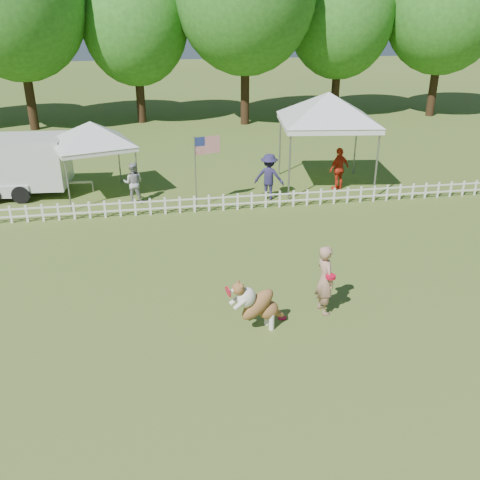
# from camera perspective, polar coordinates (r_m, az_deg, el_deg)

# --- Properties ---
(ground) EXTENTS (120.00, 120.00, 0.00)m
(ground) POSITION_cam_1_polar(r_m,az_deg,el_deg) (12.47, 3.89, -8.19)
(ground) COLOR #425D1D
(ground) RESTS_ON ground
(picket_fence) EXTENTS (22.00, 0.08, 0.60)m
(picket_fence) POSITION_cam_1_polar(r_m,az_deg,el_deg) (18.54, -1.03, 4.09)
(picket_fence) COLOR white
(picket_fence) RESTS_ON ground
(handler) EXTENTS (0.49, 0.67, 1.68)m
(handler) POSITION_cam_1_polar(r_m,az_deg,el_deg) (12.38, 9.05, -4.20)
(handler) COLOR tan
(handler) RESTS_ON ground
(dog) EXTENTS (1.33, 0.75, 1.31)m
(dog) POSITION_cam_1_polar(r_m,az_deg,el_deg) (11.66, 1.98, -6.86)
(dog) COLOR brown
(dog) RESTS_ON ground
(frisbee_on_turf) EXTENTS (0.24, 0.24, 0.02)m
(frisbee_on_turf) POSITION_cam_1_polar(r_m,az_deg,el_deg) (12.43, 4.50, -8.26)
(frisbee_on_turf) COLOR red
(frisbee_on_turf) RESTS_ON ground
(canopy_tent_left) EXTENTS (3.29, 3.29, 2.71)m
(canopy_tent_left) POSITION_cam_1_polar(r_m,az_deg,el_deg) (20.35, -15.28, 8.20)
(canopy_tent_left) COLOR silver
(canopy_tent_left) RESTS_ON ground
(canopy_tent_right) EXTENTS (3.82, 3.82, 3.53)m
(canopy_tent_right) POSITION_cam_1_polar(r_m,az_deg,el_deg) (20.96, 9.14, 10.34)
(canopy_tent_right) COLOR silver
(canopy_tent_right) RESTS_ON ground
(cargo_trailer) EXTENTS (5.16, 2.57, 2.20)m
(cargo_trailer) POSITION_cam_1_polar(r_m,az_deg,el_deg) (21.61, -23.21, 7.29)
(cargo_trailer) COLOR silver
(cargo_trailer) RESTS_ON ground
(flag_pole) EXTENTS (0.97, 0.37, 2.56)m
(flag_pole) POSITION_cam_1_polar(r_m,az_deg,el_deg) (18.45, -4.77, 7.11)
(flag_pole) COLOR gray
(flag_pole) RESTS_ON ground
(spectator_a) EXTENTS (0.79, 0.66, 1.47)m
(spectator_a) POSITION_cam_1_polar(r_m,az_deg,el_deg) (19.53, -11.31, 6.01)
(spectator_a) COLOR #9F9FA4
(spectator_a) RESTS_ON ground
(spectator_b) EXTENTS (1.25, 1.01, 1.68)m
(spectator_b) POSITION_cam_1_polar(r_m,az_deg,el_deg) (19.51, 3.11, 6.76)
(spectator_b) COLOR #26224A
(spectator_b) RESTS_ON ground
(spectator_c) EXTENTS (1.03, 0.78, 1.63)m
(spectator_c) POSITION_cam_1_polar(r_m,az_deg,el_deg) (20.87, 10.52, 7.48)
(spectator_c) COLOR red
(spectator_c) RESTS_ON ground
(tree_left) EXTENTS (7.40, 7.40, 12.00)m
(tree_left) POSITION_cam_1_polar(r_m,az_deg,el_deg) (32.37, -22.67, 21.29)
(tree_left) COLOR #2A641C
(tree_left) RESTS_ON ground
(tree_center_left) EXTENTS (6.00, 6.00, 9.80)m
(tree_center_left) POSITION_cam_1_polar(r_m,az_deg,el_deg) (32.77, -11.05, 20.66)
(tree_center_left) COLOR #2A641C
(tree_center_left) RESTS_ON ground
(tree_center_right) EXTENTS (7.60, 7.60, 12.60)m
(tree_center_right) POSITION_cam_1_polar(r_m,az_deg,el_deg) (31.72, 0.57, 23.50)
(tree_center_right) COLOR #2A641C
(tree_center_right) RESTS_ON ground
(tree_right) EXTENTS (6.20, 6.20, 10.40)m
(tree_right) POSITION_cam_1_polar(r_m,az_deg,el_deg) (34.74, 10.61, 21.37)
(tree_right) COLOR #2A641C
(tree_right) RESTS_ON ground
(tree_far_right) EXTENTS (7.00, 7.00, 11.40)m
(tree_far_right) POSITION_cam_1_polar(r_m,az_deg,el_deg) (36.28, 20.85, 21.20)
(tree_far_right) COLOR #2A641C
(tree_far_right) RESTS_ON ground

